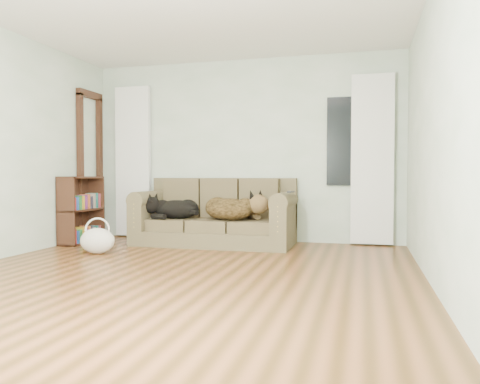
% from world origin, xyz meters
% --- Properties ---
extents(floor, '(5.00, 5.00, 0.00)m').
position_xyz_m(floor, '(0.00, 0.00, 0.00)').
color(floor, '#462C10').
rests_on(floor, ground).
extents(wall_back, '(4.50, 0.04, 2.60)m').
position_xyz_m(wall_back, '(0.00, 2.50, 1.30)').
color(wall_back, silver).
rests_on(wall_back, ground).
extents(wall_right, '(0.04, 5.00, 2.60)m').
position_xyz_m(wall_right, '(2.25, 0.00, 1.30)').
color(wall_right, silver).
rests_on(wall_right, ground).
extents(curtain_left, '(0.55, 0.08, 2.25)m').
position_xyz_m(curtain_left, '(-1.70, 2.42, 1.15)').
color(curtain_left, white).
rests_on(curtain_left, ground).
extents(curtain_right, '(0.55, 0.08, 2.25)m').
position_xyz_m(curtain_right, '(1.80, 2.42, 1.15)').
color(curtain_right, white).
rests_on(curtain_right, ground).
extents(window_pane, '(0.50, 0.03, 1.20)m').
position_xyz_m(window_pane, '(1.45, 2.47, 1.40)').
color(window_pane, black).
rests_on(window_pane, wall_back).
extents(door_casing, '(0.07, 0.60, 2.10)m').
position_xyz_m(door_casing, '(-2.20, 2.05, 1.05)').
color(door_casing, black).
rests_on(door_casing, ground).
extents(sofa, '(2.12, 0.92, 0.87)m').
position_xyz_m(sofa, '(-0.26, 1.98, 0.45)').
color(sofa, brown).
rests_on(sofa, floor).
extents(dog_black_lab, '(0.64, 0.46, 0.26)m').
position_xyz_m(dog_black_lab, '(-0.81, 1.87, 0.48)').
color(dog_black_lab, black).
rests_on(dog_black_lab, sofa).
extents(dog_shepherd, '(0.86, 0.74, 0.32)m').
position_xyz_m(dog_shepherd, '(0.02, 1.87, 0.49)').
color(dog_shepherd, black).
rests_on(dog_shepherd, sofa).
extents(tv_remote, '(0.08, 0.21, 0.02)m').
position_xyz_m(tv_remote, '(0.80, 1.81, 0.73)').
color(tv_remote, black).
rests_on(tv_remote, sofa).
extents(tote_bag, '(0.44, 0.34, 0.31)m').
position_xyz_m(tote_bag, '(-1.38, 0.90, 0.16)').
color(tote_bag, beige).
rests_on(tote_bag, floor).
extents(bookshelf, '(0.28, 0.74, 0.92)m').
position_xyz_m(bookshelf, '(-2.09, 1.64, 0.50)').
color(bookshelf, black).
rests_on(bookshelf, floor).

